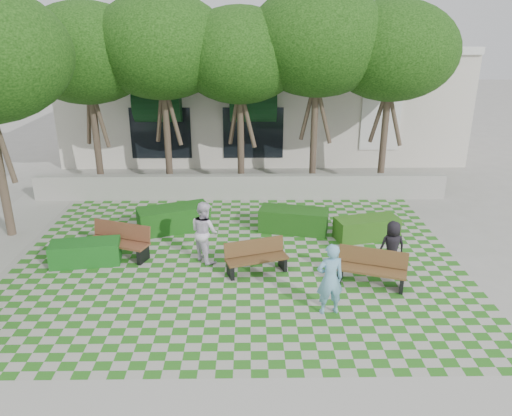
{
  "coord_description": "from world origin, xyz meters",
  "views": [
    {
      "loc": [
        0.32,
        -11.18,
        6.2
      ],
      "look_at": [
        0.5,
        1.5,
        1.4
      ],
      "focal_mm": 35.0,
      "sensor_mm": 36.0,
      "label": 1
    }
  ],
  "objects_px": {
    "bench_east": "(372,269)",
    "hedge_west": "(86,253)",
    "bench_west": "(119,241)",
    "hedge_midleft": "(174,219)",
    "person_blue": "(330,279)",
    "hedge_midright": "(294,220)",
    "person_dark": "(392,247)",
    "bench_mid": "(256,258)",
    "person_white": "(204,232)",
    "hedge_east": "(367,228)"
  },
  "relations": [
    {
      "from": "person_dark",
      "to": "bench_mid",
      "type": "bearing_deg",
      "value": -5.27
    },
    {
      "from": "hedge_west",
      "to": "person_blue",
      "type": "distance_m",
      "value": 6.7
    },
    {
      "from": "bench_mid",
      "to": "hedge_midleft",
      "type": "bearing_deg",
      "value": 113.96
    },
    {
      "from": "person_blue",
      "to": "hedge_midright",
      "type": "bearing_deg",
      "value": -94.81
    },
    {
      "from": "hedge_midleft",
      "to": "bench_east",
      "type": "bearing_deg",
      "value": -33.12
    },
    {
      "from": "person_dark",
      "to": "bench_west",
      "type": "bearing_deg",
      "value": -12.84
    },
    {
      "from": "bench_east",
      "to": "hedge_midright",
      "type": "bearing_deg",
      "value": 135.52
    },
    {
      "from": "hedge_midright",
      "to": "hedge_midleft",
      "type": "xyz_separation_m",
      "value": [
        -3.73,
        0.15,
        0.02
      ]
    },
    {
      "from": "bench_west",
      "to": "person_dark",
      "type": "height_order",
      "value": "person_dark"
    },
    {
      "from": "bench_east",
      "to": "bench_west",
      "type": "distance_m",
      "value": 6.84
    },
    {
      "from": "hedge_midleft",
      "to": "hedge_west",
      "type": "distance_m",
      "value": 3.07
    },
    {
      "from": "hedge_midleft",
      "to": "person_dark",
      "type": "height_order",
      "value": "person_dark"
    },
    {
      "from": "bench_west",
      "to": "bench_east",
      "type": "bearing_deg",
      "value": 6.55
    },
    {
      "from": "hedge_midright",
      "to": "person_dark",
      "type": "height_order",
      "value": "person_dark"
    },
    {
      "from": "bench_mid",
      "to": "hedge_midright",
      "type": "distance_m",
      "value": 2.93
    },
    {
      "from": "bench_mid",
      "to": "hedge_west",
      "type": "bearing_deg",
      "value": 155.24
    },
    {
      "from": "bench_mid",
      "to": "bench_west",
      "type": "height_order",
      "value": "bench_west"
    },
    {
      "from": "person_blue",
      "to": "person_dark",
      "type": "relative_size",
      "value": 1.22
    },
    {
      "from": "bench_west",
      "to": "person_white",
      "type": "relative_size",
      "value": 1.11
    },
    {
      "from": "hedge_west",
      "to": "bench_mid",
      "type": "bearing_deg",
      "value": -6.76
    },
    {
      "from": "bench_east",
      "to": "hedge_west",
      "type": "xyz_separation_m",
      "value": [
        -7.44,
        1.24,
        -0.11
      ]
    },
    {
      "from": "bench_west",
      "to": "person_dark",
      "type": "xyz_separation_m",
      "value": [
        7.31,
        -0.96,
        0.24
      ]
    },
    {
      "from": "person_dark",
      "to": "person_white",
      "type": "height_order",
      "value": "person_white"
    },
    {
      "from": "bench_east",
      "to": "person_white",
      "type": "bearing_deg",
      "value": -178.89
    },
    {
      "from": "bench_east",
      "to": "hedge_midleft",
      "type": "bearing_deg",
      "value": 166.29
    },
    {
      "from": "bench_mid",
      "to": "person_white",
      "type": "relative_size",
      "value": 1.0
    },
    {
      "from": "hedge_east",
      "to": "hedge_midright",
      "type": "height_order",
      "value": "hedge_midright"
    },
    {
      "from": "bench_east",
      "to": "person_dark",
      "type": "bearing_deg",
      "value": 65.54
    },
    {
      "from": "person_blue",
      "to": "hedge_midleft",
      "type": "bearing_deg",
      "value": -58.89
    },
    {
      "from": "bench_mid",
      "to": "hedge_west",
      "type": "height_order",
      "value": "bench_mid"
    },
    {
      "from": "bench_east",
      "to": "hedge_west",
      "type": "bearing_deg",
      "value": -170.04
    },
    {
      "from": "person_blue",
      "to": "bench_east",
      "type": "bearing_deg",
      "value": -144.25
    },
    {
      "from": "hedge_midright",
      "to": "hedge_west",
      "type": "xyz_separation_m",
      "value": [
        -5.79,
        -2.12,
        -0.05
      ]
    },
    {
      "from": "hedge_midleft",
      "to": "bench_mid",
      "type": "bearing_deg",
      "value": -48.04
    },
    {
      "from": "bench_west",
      "to": "hedge_midright",
      "type": "bearing_deg",
      "value": 39.43
    },
    {
      "from": "bench_west",
      "to": "person_dark",
      "type": "distance_m",
      "value": 7.37
    },
    {
      "from": "person_white",
      "to": "bench_west",
      "type": "bearing_deg",
      "value": 43.45
    },
    {
      "from": "bench_east",
      "to": "person_dark",
      "type": "relative_size",
      "value": 1.28
    },
    {
      "from": "bench_west",
      "to": "hedge_midright",
      "type": "relative_size",
      "value": 0.9
    },
    {
      "from": "hedge_midright",
      "to": "person_white",
      "type": "xyz_separation_m",
      "value": [
        -2.59,
        -1.96,
        0.48
      ]
    },
    {
      "from": "hedge_midright",
      "to": "person_white",
      "type": "bearing_deg",
      "value": -142.84
    },
    {
      "from": "bench_mid",
      "to": "hedge_east",
      "type": "height_order",
      "value": "bench_mid"
    },
    {
      "from": "hedge_east",
      "to": "hedge_west",
      "type": "distance_m",
      "value": 8.09
    },
    {
      "from": "bench_mid",
      "to": "person_blue",
      "type": "relative_size",
      "value": 1.0
    },
    {
      "from": "bench_mid",
      "to": "hedge_east",
      "type": "relative_size",
      "value": 0.9
    },
    {
      "from": "hedge_midleft",
      "to": "person_dark",
      "type": "bearing_deg",
      "value": -24.91
    },
    {
      "from": "bench_west",
      "to": "person_white",
      "type": "xyz_separation_m",
      "value": [
        2.4,
        -0.26,
        0.39
      ]
    },
    {
      "from": "hedge_east",
      "to": "person_white",
      "type": "bearing_deg",
      "value": -163.75
    },
    {
      "from": "hedge_east",
      "to": "hedge_west",
      "type": "xyz_separation_m",
      "value": [
        -7.94,
        -1.54,
        -0.01
      ]
    },
    {
      "from": "hedge_west",
      "to": "person_white",
      "type": "relative_size",
      "value": 1.07
    }
  ]
}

